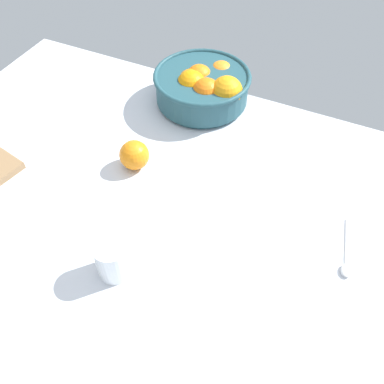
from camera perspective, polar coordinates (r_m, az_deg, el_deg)
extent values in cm
cube|color=silver|center=(92.87, -2.46, -4.79)|extent=(149.19, 100.79, 3.00)
cylinder|color=#234C56|center=(121.39, 1.33, 12.41)|extent=(23.43, 23.43, 1.20)
cylinder|color=#234C56|center=(118.84, 1.37, 14.06)|extent=(25.47, 25.47, 7.41)
torus|color=#234C56|center=(116.72, 1.40, 15.54)|extent=(26.67, 26.67, 1.20)
sphere|color=orange|center=(113.26, 4.73, 13.42)|extent=(8.65, 8.65, 8.65)
sphere|color=orange|center=(123.01, 3.97, 15.69)|extent=(7.79, 7.79, 7.79)
sphere|color=orange|center=(119.77, 0.98, 15.33)|extent=(7.40, 7.40, 7.40)
sphere|color=orange|center=(118.78, -0.05, 14.57)|extent=(8.16, 8.16, 8.16)
sphere|color=orange|center=(116.42, -0.11, 14.40)|extent=(7.96, 7.96, 7.96)
sphere|color=orange|center=(113.64, 1.93, 13.45)|extent=(7.69, 7.69, 7.69)
cylinder|color=white|center=(82.86, -10.73, -8.98)|extent=(6.76, 6.76, 8.64)
cylinder|color=yellow|center=(84.09, -10.59, -9.49)|extent=(5.95, 5.95, 5.73)
sphere|color=orange|center=(101.26, -7.88, 5.02)|extent=(7.20, 7.20, 7.20)
ellipsoid|color=silver|center=(89.97, 20.29, -10.04)|extent=(2.79, 3.56, 1.00)
cylinder|color=silver|center=(94.30, 20.34, -6.25)|extent=(2.86, 11.66, 0.70)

